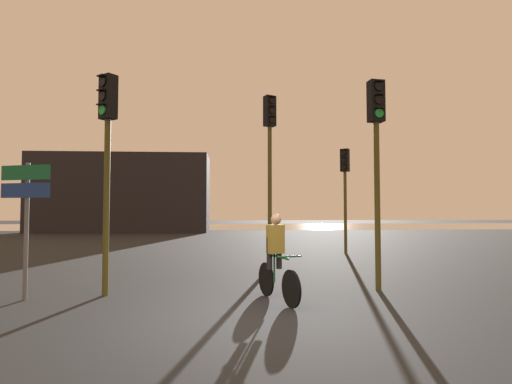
% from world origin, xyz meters
% --- Properties ---
extents(ground_plane, '(120.00, 120.00, 0.00)m').
position_xyz_m(ground_plane, '(0.00, 0.00, 0.00)').
color(ground_plane, black).
extents(water_strip, '(80.00, 16.00, 0.01)m').
position_xyz_m(water_strip, '(0.00, 35.48, 0.00)').
color(water_strip, gray).
rests_on(water_strip, ground).
extents(distant_building, '(13.27, 4.00, 5.98)m').
position_xyz_m(distant_building, '(-8.69, 25.48, 2.99)').
color(distant_building, black).
rests_on(distant_building, ground).
extents(traffic_light_far_right, '(0.40, 0.42, 4.12)m').
position_xyz_m(traffic_light_far_right, '(4.29, 9.41, 2.88)').
color(traffic_light_far_right, '#4C4719').
rests_on(traffic_light_far_right, ground).
extents(traffic_light_near_left, '(0.41, 0.42, 4.44)m').
position_xyz_m(traffic_light_near_left, '(-2.69, 2.09, 3.09)').
color(traffic_light_near_left, '#4C4719').
rests_on(traffic_light_near_left, ground).
extents(traffic_light_center, '(0.39, 0.41, 5.07)m').
position_xyz_m(traffic_light_center, '(0.94, 5.53, 3.48)').
color(traffic_light_center, '#4C4719').
rests_on(traffic_light_center, ground).
extents(traffic_light_near_right, '(0.35, 0.37, 4.50)m').
position_xyz_m(traffic_light_near_right, '(2.94, 2.26, 3.12)').
color(traffic_light_near_right, '#4C4719').
rests_on(traffic_light_near_right, ground).
extents(direction_sign_post, '(1.06, 0.36, 2.60)m').
position_xyz_m(direction_sign_post, '(-4.08, 1.73, 1.79)').
color(direction_sign_post, slate).
rests_on(direction_sign_post, ground).
extents(cyclist, '(0.69, 1.62, 1.62)m').
position_xyz_m(cyclist, '(0.67, 1.41, 0.82)').
color(cyclist, black).
rests_on(cyclist, ground).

